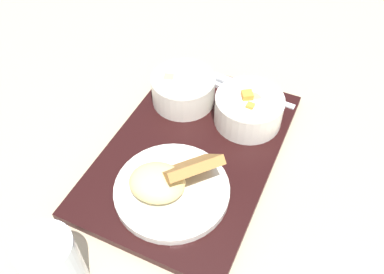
{
  "coord_description": "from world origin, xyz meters",
  "views": [
    {
      "loc": [
        0.38,
        0.25,
        0.55
      ],
      "look_at": [
        0.0,
        0.0,
        0.04
      ],
      "focal_mm": 38.0,
      "sensor_mm": 36.0,
      "label": 1
    }
  ],
  "objects_px": {
    "knife": "(236,85)",
    "spoon": "(240,94)",
    "plate_main": "(170,185)",
    "bowl_soup": "(183,88)",
    "glass_water": "(55,267)",
    "bowl_salad": "(249,108)"
  },
  "relations": [
    {
      "from": "plate_main",
      "to": "spoon",
      "type": "distance_m",
      "value": 0.26
    },
    {
      "from": "bowl_soup",
      "to": "knife",
      "type": "relative_size",
      "value": 0.69
    },
    {
      "from": "bowl_soup",
      "to": "glass_water",
      "type": "height_order",
      "value": "glass_water"
    },
    {
      "from": "bowl_salad",
      "to": "glass_water",
      "type": "bearing_deg",
      "value": -9.74
    },
    {
      "from": "knife",
      "to": "spoon",
      "type": "xyz_separation_m",
      "value": [
        0.01,
        0.02,
        -0.0
      ]
    },
    {
      "from": "knife",
      "to": "spoon",
      "type": "relative_size",
      "value": 1.15
    },
    {
      "from": "bowl_salad",
      "to": "glass_water",
      "type": "xyz_separation_m",
      "value": [
        0.4,
        -0.07,
        0.0
      ]
    },
    {
      "from": "spoon",
      "to": "bowl_salad",
      "type": "bearing_deg",
      "value": -53.99
    },
    {
      "from": "bowl_soup",
      "to": "spoon",
      "type": "distance_m",
      "value": 0.12
    },
    {
      "from": "knife",
      "to": "glass_water",
      "type": "relative_size",
      "value": 1.6
    },
    {
      "from": "knife",
      "to": "glass_water",
      "type": "bearing_deg",
      "value": -96.1
    },
    {
      "from": "bowl_salad",
      "to": "bowl_soup",
      "type": "bearing_deg",
      "value": -81.26
    },
    {
      "from": "bowl_salad",
      "to": "plate_main",
      "type": "relative_size",
      "value": 0.67
    },
    {
      "from": "glass_water",
      "to": "plate_main",
      "type": "bearing_deg",
      "value": 167.52
    },
    {
      "from": "plate_main",
      "to": "glass_water",
      "type": "relative_size",
      "value": 1.68
    },
    {
      "from": "plate_main",
      "to": "knife",
      "type": "distance_m",
      "value": 0.28
    },
    {
      "from": "bowl_soup",
      "to": "glass_water",
      "type": "relative_size",
      "value": 1.11
    },
    {
      "from": "spoon",
      "to": "glass_water",
      "type": "height_order",
      "value": "glass_water"
    },
    {
      "from": "bowl_salad",
      "to": "knife",
      "type": "height_order",
      "value": "bowl_salad"
    },
    {
      "from": "bowl_salad",
      "to": "knife",
      "type": "relative_size",
      "value": 0.71
    },
    {
      "from": "plate_main",
      "to": "spoon",
      "type": "relative_size",
      "value": 1.21
    },
    {
      "from": "bowl_soup",
      "to": "glass_water",
      "type": "distance_m",
      "value": 0.39
    }
  ]
}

